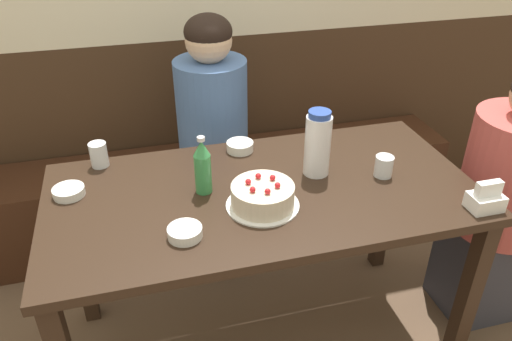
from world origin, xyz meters
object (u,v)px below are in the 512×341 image
(napkin_holder, at_px, (486,199))
(bowl_rice_small, at_px, (185,232))
(bowl_side_dish, at_px, (69,192))
(water_pitcher, at_px, (318,144))
(person_teal_shirt, at_px, (214,152))
(bench_seat, at_px, (221,192))
(glass_tumbler_short, at_px, (384,166))
(bowl_soup_white, at_px, (240,146))
(soju_bottle, at_px, (203,166))
(person_pale_blue_shirt, at_px, (502,205))
(glass_water_tall, at_px, (99,155))
(birthday_cake, at_px, (263,196))

(napkin_holder, distance_m, bowl_rice_small, 0.99)
(bowl_side_dish, bearing_deg, water_pitcher, -5.16)
(napkin_holder, relative_size, person_teal_shirt, 0.09)
(bench_seat, bearing_deg, glass_tumbler_short, -62.03)
(bowl_soup_white, bearing_deg, napkin_holder, -41.00)
(soju_bottle, height_order, bowl_side_dish, soju_bottle)
(bench_seat, relative_size, person_pale_blue_shirt, 2.19)
(bowl_rice_small, bearing_deg, bench_seat, 73.55)
(glass_water_tall, xyz_separation_m, glass_tumbler_short, (1.01, -0.34, -0.01))
(napkin_holder, height_order, person_pale_blue_shirt, person_pale_blue_shirt)
(birthday_cake, distance_m, glass_tumbler_short, 0.49)
(bench_seat, relative_size, person_teal_shirt, 2.00)
(water_pitcher, height_order, bowl_side_dish, water_pitcher)
(bowl_rice_small, height_order, glass_water_tall, glass_water_tall)
(soju_bottle, relative_size, person_pale_blue_shirt, 0.19)
(bowl_rice_small, height_order, person_teal_shirt, person_teal_shirt)
(bowl_rice_small, distance_m, glass_water_tall, 0.57)
(water_pitcher, xyz_separation_m, glass_tumbler_short, (0.23, -0.08, -0.08))
(napkin_holder, height_order, glass_tumbler_short, napkin_holder)
(person_pale_blue_shirt, bearing_deg, glass_water_tall, -13.25)
(soju_bottle, distance_m, person_teal_shirt, 0.67)
(soju_bottle, height_order, napkin_holder, soju_bottle)
(bowl_side_dish, distance_m, person_pale_blue_shirt, 1.70)
(bowl_rice_small, height_order, bowl_side_dish, bowl_rice_small)
(bowl_side_dish, height_order, person_pale_blue_shirt, person_pale_blue_shirt)
(water_pitcher, distance_m, glass_water_tall, 0.82)
(water_pitcher, bearing_deg, birthday_cake, -148.15)
(bowl_soup_white, bearing_deg, soju_bottle, -126.78)
(bowl_side_dish, bearing_deg, person_pale_blue_shirt, -6.36)
(bench_seat, height_order, bowl_side_dish, bowl_side_dish)
(glass_water_tall, bearing_deg, bench_seat, 42.65)
(bench_seat, distance_m, bowl_side_dish, 1.11)
(water_pitcher, relative_size, bowl_rice_small, 2.32)
(water_pitcher, bearing_deg, bowl_soup_white, 134.13)
(soju_bottle, xyz_separation_m, bowl_rice_small, (-0.10, -0.24, -0.09))
(bowl_side_dish, bearing_deg, bowl_rice_small, -42.84)
(bowl_soup_white, bearing_deg, glass_water_tall, 177.61)
(bowl_side_dish, bearing_deg, birthday_cake, -20.34)
(soju_bottle, xyz_separation_m, person_teal_shirt, (0.14, 0.59, -0.28))
(bowl_soup_white, bearing_deg, bowl_side_dish, -166.09)
(bowl_soup_white, distance_m, glass_water_tall, 0.54)
(bench_seat, relative_size, bowl_side_dish, 22.90)
(birthday_cake, height_order, bowl_rice_small, birthday_cake)
(person_teal_shirt, bearing_deg, napkin_holder, 38.21)
(bench_seat, xyz_separation_m, soju_bottle, (-0.20, -0.79, 0.65))
(bowl_side_dish, bearing_deg, glass_water_tall, 60.16)
(bench_seat, bearing_deg, bowl_side_dish, -133.55)
(bench_seat, bearing_deg, bowl_soup_white, -91.23)
(soju_bottle, height_order, person_teal_shirt, person_teal_shirt)
(soju_bottle, height_order, glass_water_tall, soju_bottle)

